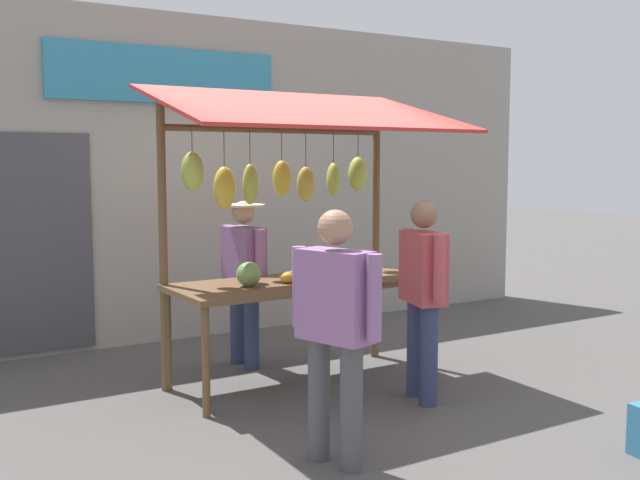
{
  "coord_description": "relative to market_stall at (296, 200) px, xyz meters",
  "views": [
    {
      "loc": [
        3.2,
        5.47,
        1.88
      ],
      "look_at": [
        0.0,
        0.3,
        1.25
      ],
      "focal_mm": 42.81,
      "sensor_mm": 36.0,
      "label": 1
    }
  ],
  "objects": [
    {
      "name": "shopper_with_ponytail",
      "position": [
        -0.58,
        0.96,
        -0.65
      ],
      "size": [
        0.34,
        0.66,
        1.58
      ],
      "rotation": [
        0.0,
        0.0,
        -1.85
      ],
      "color": "navy",
      "rests_on": "ground"
    },
    {
      "name": "shopper_with_shopping_bag",
      "position": [
        0.7,
        1.68,
        -0.64
      ],
      "size": [
        0.35,
        0.66,
        1.59
      ],
      "rotation": [
        0.0,
        0.0,
        -1.27
      ],
      "color": "#4C4C51",
      "rests_on": "ground"
    },
    {
      "name": "market_stall",
      "position": [
        0.0,
        0.0,
        0.0
      ],
      "size": [
        2.5,
        1.46,
        2.5
      ],
      "color": "brown",
      "rests_on": "ground"
    },
    {
      "name": "street_backdrop",
      "position": [
        0.03,
        -2.15,
        0.14
      ],
      "size": [
        9.0,
        0.3,
        3.4
      ],
      "color": "#9E998E",
      "rests_on": "ground"
    },
    {
      "name": "vendor_with_sunhat",
      "position": [
        0.15,
        -0.7,
        -0.67
      ],
      "size": [
        0.39,
        0.66,
        1.52
      ],
      "rotation": [
        0.0,
        0.0,
        1.65
      ],
      "color": "navy",
      "rests_on": "ground"
    },
    {
      "name": "ground_plane",
      "position": [
        -0.02,
        0.05,
        -1.55
      ],
      "size": [
        40.0,
        40.0,
        0.0
      ],
      "primitive_type": "plane",
      "color": "#514F4C"
    }
  ]
}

